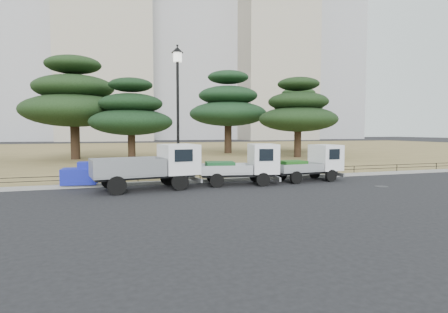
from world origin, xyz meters
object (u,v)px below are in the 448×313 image
object	(u,v)px
truck_large	(152,165)
truck_kei_front	(245,164)
street_lamp	(178,91)
truck_kei_rear	(312,163)
tarp_pile	(80,175)

from	to	relation	value
truck_large	truck_kei_front	bearing A→B (deg)	-5.80
street_lamp	truck_kei_rear	bearing A→B (deg)	-11.63
truck_kei_rear	truck_kei_front	bearing A→B (deg)	179.13
truck_large	truck_kei_rear	distance (m)	8.05
truck_kei_rear	street_lamp	world-z (taller)	street_lamp
truck_large	street_lamp	world-z (taller)	street_lamp
truck_kei_front	tarp_pile	bearing A→B (deg)	177.51
street_lamp	truck_kei_front	bearing A→B (deg)	-28.87
truck_kei_front	tarp_pile	distance (m)	7.52
truck_large	truck_kei_front	xyz separation A→B (m)	(4.33, 0.15, -0.13)
street_lamp	tarp_pile	size ratio (longest dim) A/B	4.06
truck_kei_rear	tarp_pile	world-z (taller)	truck_kei_rear
truck_large	truck_kei_rear	world-z (taller)	truck_large
truck_kei_front	truck_kei_rear	size ratio (longest dim) A/B	1.07
truck_large	truck_kei_rear	bearing A→B (deg)	-5.12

